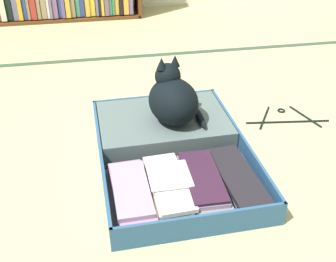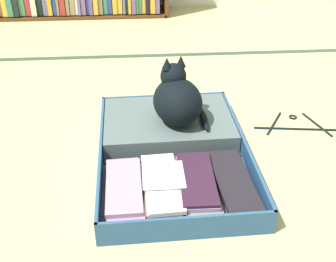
# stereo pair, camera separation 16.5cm
# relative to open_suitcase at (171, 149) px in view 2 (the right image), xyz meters

# --- Properties ---
(ground_plane) EXTENTS (10.00, 10.00, 0.00)m
(ground_plane) POSITION_rel_open_suitcase_xyz_m (-0.01, -0.13, -0.05)
(ground_plane) COLOR tan
(tatami_border) EXTENTS (4.80, 0.05, 0.00)m
(tatami_border) POSITION_rel_open_suitcase_xyz_m (-0.01, 1.17, -0.04)
(tatami_border) COLOR #324734
(tatami_border) RESTS_ON ground_plane
(open_suitcase) EXTENTS (0.65, 0.92, 0.10)m
(open_suitcase) POSITION_rel_open_suitcase_xyz_m (0.00, 0.00, 0.00)
(open_suitcase) COLOR #275079
(open_suitcase) RESTS_ON ground_plane
(black_cat) EXTENTS (0.28, 0.31, 0.30)m
(black_cat) POSITION_rel_open_suitcase_xyz_m (0.04, 0.15, 0.17)
(black_cat) COLOR black
(black_cat) RESTS_ON open_suitcase
(clothes_hanger) EXTENTS (0.42, 0.24, 0.01)m
(clothes_hanger) POSITION_rel_open_suitcase_xyz_m (0.64, 0.22, -0.04)
(clothes_hanger) COLOR black
(clothes_hanger) RESTS_ON ground_plane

